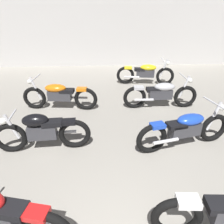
% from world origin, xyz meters
% --- Properties ---
extents(back_wall, '(12.94, 0.24, 3.60)m').
position_xyz_m(back_wall, '(0.00, 9.89, 1.80)').
color(back_wall, '#BCBAB7').
rests_on(back_wall, ground).
extents(motorcycle_left_row_1, '(1.97, 0.48, 0.88)m').
position_xyz_m(motorcycle_left_row_1, '(-1.47, 3.00, 0.46)').
color(motorcycle_left_row_1, black).
rests_on(motorcycle_left_row_1, ground).
extents(motorcycle_left_row_2, '(2.17, 0.68, 0.97)m').
position_xyz_m(motorcycle_left_row_2, '(-1.45, 4.93, 0.45)').
color(motorcycle_left_row_2, black).
rests_on(motorcycle_left_row_2, ground).
extents(motorcycle_right_row_1, '(2.14, 0.81, 0.97)m').
position_xyz_m(motorcycle_right_row_1, '(1.51, 2.95, 0.45)').
color(motorcycle_right_row_1, black).
rests_on(motorcycle_right_row_1, ground).
extents(motorcycle_right_row_2, '(2.17, 0.68, 0.97)m').
position_xyz_m(motorcycle_right_row_2, '(1.50, 4.88, 0.45)').
color(motorcycle_right_row_2, black).
rests_on(motorcycle_right_row_2, ground).
extents(motorcycle_right_row_3, '(2.17, 0.68, 0.97)m').
position_xyz_m(motorcycle_right_row_3, '(1.45, 6.94, 0.45)').
color(motorcycle_right_row_3, black).
rests_on(motorcycle_right_row_3, ground).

